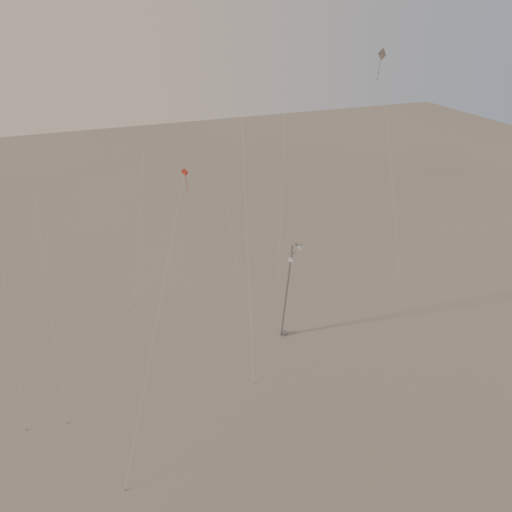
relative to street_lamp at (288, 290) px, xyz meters
name	(u,v)px	position (x,y,z in m)	size (l,w,h in m)	color
ground	(285,374)	(-1.84, -3.98, -4.70)	(160.00, 160.00, 0.00)	gray
street_lamp	(288,290)	(0.00, 0.00, 0.00)	(1.73, 1.03, 8.81)	gray
kite_1	(240,78)	(-1.67, 6.11, 14.62)	(3.84, 14.23, 26.91)	#2C2624
kite_3	(173,237)	(-8.25, 0.96, 5.77)	(7.52, 12.89, 14.12)	maroon
kite_4	(386,115)	(9.49, 3.89, 11.67)	(5.70, 1.55, 21.04)	#2C2624
kite_5	(198,31)	(-2.60, 14.31, 17.13)	(1.28, 9.46, 27.31)	#A9511C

